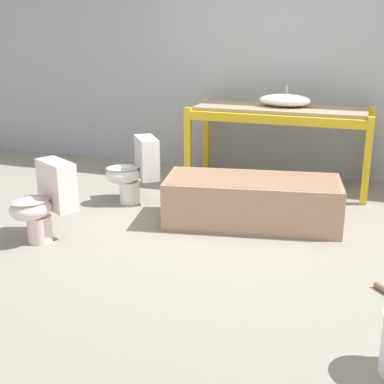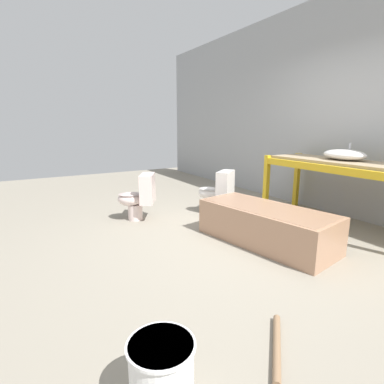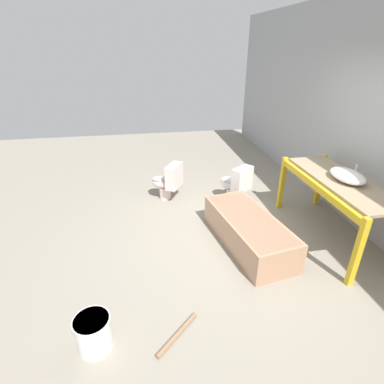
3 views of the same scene
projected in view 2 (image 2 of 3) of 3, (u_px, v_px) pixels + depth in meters
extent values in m
plane|color=gray|center=(248.00, 242.00, 3.48)|extent=(12.00, 12.00, 0.00)
cube|color=#9EA0A3|center=(363.00, 105.00, 4.10)|extent=(10.80, 0.08, 3.20)
cube|color=gold|center=(266.00, 184.00, 4.61)|extent=(0.07, 0.07, 0.89)
cube|color=gold|center=(297.00, 180.00, 4.95)|extent=(0.07, 0.07, 0.89)
cube|color=gold|center=(322.00, 168.00, 3.74)|extent=(1.88, 0.06, 0.09)
cube|color=gold|center=(354.00, 165.00, 4.08)|extent=(1.88, 0.06, 0.09)
cube|color=#998466|center=(339.00, 161.00, 3.89)|extent=(1.81, 0.61, 0.04)
ellipsoid|color=white|center=(344.00, 155.00, 3.87)|extent=(0.56, 0.36, 0.14)
cylinder|color=silver|center=(350.00, 146.00, 3.89)|extent=(0.02, 0.02, 0.08)
cube|color=tan|center=(266.00, 225.00, 3.43)|extent=(1.65, 0.91, 0.42)
cube|color=#977056|center=(266.00, 215.00, 3.41)|extent=(1.56, 0.82, 0.17)
cylinder|color=white|center=(213.00, 206.00, 4.64)|extent=(0.20, 0.20, 0.22)
ellipsoid|color=white|center=(210.00, 193.00, 4.62)|extent=(0.45, 0.44, 0.20)
ellipsoid|color=beige|center=(210.00, 189.00, 4.60)|extent=(0.43, 0.42, 0.03)
cube|color=white|center=(225.00, 185.00, 4.49)|extent=(0.37, 0.42, 0.41)
cylinder|color=silver|center=(135.00, 212.00, 4.29)|extent=(0.20, 0.20, 0.22)
ellipsoid|color=silver|center=(130.00, 199.00, 4.25)|extent=(0.42, 0.45, 0.20)
ellipsoid|color=#BBA7A3|center=(130.00, 194.00, 4.24)|extent=(0.40, 0.43, 0.03)
cube|color=silver|center=(147.00, 188.00, 4.22)|extent=(0.43, 0.35, 0.41)
cylinder|color=white|center=(162.00, 374.00, 1.43)|extent=(0.31, 0.31, 0.34)
cylinder|color=white|center=(161.00, 345.00, 1.39)|extent=(0.33, 0.33, 0.02)
cylinder|color=#8C6B4C|center=(277.00, 346.00, 1.81)|extent=(0.43, 0.45, 0.05)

